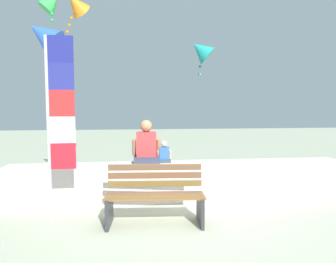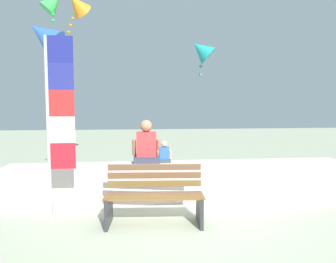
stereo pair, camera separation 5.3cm
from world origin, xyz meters
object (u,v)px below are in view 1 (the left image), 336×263
at_px(kite_orange, 76,4).
at_px(kite_green, 52,2).
at_px(flag_banner, 57,113).
at_px(kite_blue, 43,35).
at_px(person_adult, 146,146).
at_px(kite_teal, 201,50).
at_px(park_bench, 155,197).
at_px(person_child, 164,154).

relative_size(kite_orange, kite_green, 1.23).
xyz_separation_m(flag_banner, kite_orange, (-0.41, 4.08, 3.00)).
xyz_separation_m(kite_blue, kite_green, (-0.22, 1.65, 1.20)).
distance_m(kite_orange, kite_blue, 2.86).
distance_m(person_adult, kite_teal, 2.83).
distance_m(kite_orange, kite_teal, 4.02).
xyz_separation_m(flag_banner, kite_green, (-0.85, 3.28, 2.77)).
distance_m(park_bench, person_child, 1.23).
bearing_deg(kite_green, flag_banner, -75.48).
xyz_separation_m(park_bench, person_child, (0.26, 1.09, 0.50)).
bearing_deg(flag_banner, kite_blue, 111.06).
xyz_separation_m(kite_teal, kite_green, (-3.62, 1.09, 1.33)).
height_order(person_child, flag_banner, flag_banner).
relative_size(park_bench, kite_teal, 1.69).
distance_m(park_bench, kite_green, 5.88).
relative_size(park_bench, person_child, 3.74).
bearing_deg(person_adult, flag_banner, -149.32).
xyz_separation_m(person_child, kite_green, (-2.61, 2.44, 3.57)).
bearing_deg(kite_blue, kite_green, 97.70).
relative_size(kite_orange, kite_teal, 1.24).
height_order(kite_orange, kite_green, kite_orange).
bearing_deg(kite_teal, park_bench, -117.54).
bearing_deg(kite_orange, kite_green, -118.79).
distance_m(kite_blue, kite_teal, 3.45).
bearing_deg(person_child, kite_teal, 52.97).
bearing_deg(kite_green, person_child, -43.12).
height_order(kite_blue, kite_green, kite_green).
xyz_separation_m(person_adult, flag_banner, (-1.41, -0.84, 0.65)).
bearing_deg(park_bench, person_child, 76.79).
bearing_deg(kite_blue, park_bench, -41.46).
xyz_separation_m(flag_banner, kite_teal, (2.77, 2.19, 1.44)).
distance_m(person_adult, kite_green, 4.77).
distance_m(person_adult, person_child, 0.38).
bearing_deg(park_bench, person_adult, 94.44).
xyz_separation_m(park_bench, kite_teal, (1.27, 2.44, 2.74)).
bearing_deg(flag_banner, person_child, 25.55).
xyz_separation_m(park_bench, kite_green, (-2.35, 3.53, 4.07)).
height_order(person_adult, person_child, person_adult).
distance_m(person_child, kite_blue, 3.45).
bearing_deg(flag_banner, kite_teal, 38.25).
relative_size(person_adult, kite_blue, 0.70).
relative_size(park_bench, kite_orange, 1.37).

